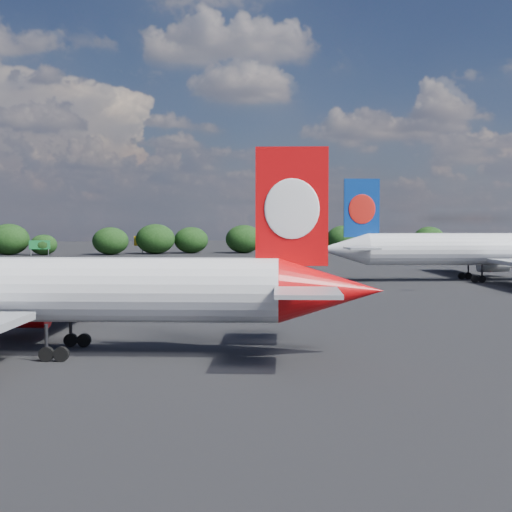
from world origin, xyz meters
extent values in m
plane|color=black|center=(0.00, 60.00, 0.00)|extent=(500.00, 500.00, 0.00)
cylinder|color=silver|center=(-1.16, 17.63, 5.18)|extent=(39.57, 13.78, 5.18)
cone|color=red|center=(22.10, 12.35, 5.18)|extent=(9.24, 6.89, 5.18)
cube|color=red|center=(19.06, 13.04, 11.82)|extent=(5.68, 1.77, 9.33)
ellipsoid|color=white|center=(18.99, 12.73, 11.63)|extent=(4.29, 1.17, 4.77)
ellipsoid|color=white|center=(19.13, 13.34, 11.63)|extent=(4.29, 1.17, 4.77)
cube|color=#A2A4A9|center=(18.81, 7.25, 5.60)|extent=(5.93, 7.10, 0.31)
cube|color=#A2A4A9|center=(21.34, 18.37, 5.60)|extent=(5.93, 7.10, 0.31)
cube|color=#A2A4A9|center=(-0.20, 31.23, 3.53)|extent=(11.16, 21.72, 0.57)
cylinder|color=red|center=(-3.37, 26.63, 2.18)|extent=(5.68, 3.88, 2.80)
cube|color=#A2A4A9|center=(-3.37, 26.63, 2.90)|extent=(2.29, 0.81, 1.24)
cylinder|color=black|center=(0.17, 14.13, 1.56)|extent=(0.35, 0.35, 2.59)
cylinder|color=black|center=(0.17, 14.13, 0.57)|extent=(1.22, 0.71, 1.14)
cylinder|color=black|center=(1.29, 13.88, 0.57)|extent=(1.22, 0.71, 1.14)
cylinder|color=black|center=(1.55, 20.20, 1.56)|extent=(0.35, 0.35, 2.59)
cylinder|color=black|center=(1.55, 20.20, 0.57)|extent=(1.22, 0.71, 1.14)
cylinder|color=black|center=(2.66, 19.95, 0.57)|extent=(1.22, 0.71, 1.14)
cylinder|color=silver|center=(68.65, 72.83, 5.58)|extent=(42.75, 11.20, 5.58)
cone|color=silver|center=(43.23, 76.26, 5.58)|extent=(9.59, 6.72, 5.58)
cube|color=navy|center=(46.54, 75.81, 12.71)|extent=(6.15, 1.37, 10.04)
ellipsoid|color=red|center=(46.50, 75.48, 12.51)|extent=(4.67, 0.85, 5.13)
ellipsoid|color=red|center=(46.59, 76.14, 12.51)|extent=(4.67, 0.85, 5.13)
cube|color=#A2A4A9|center=(44.61, 69.88, 6.02)|extent=(5.87, 7.30, 0.33)
cube|color=#A2A4A9|center=(46.26, 82.04, 6.02)|extent=(5.87, 7.30, 0.33)
cube|color=#A2A4A9|center=(72.80, 86.90, 3.79)|extent=(10.17, 23.08, 0.61)
cylinder|color=#A2A4A9|center=(74.26, 81.07, 2.34)|extent=(5.93, 3.73, 3.01)
cube|color=#A2A4A9|center=(74.26, 81.07, 3.12)|extent=(2.48, 0.66, 1.34)
cylinder|color=black|center=(65.99, 69.81, 1.67)|extent=(0.35, 0.35, 2.79)
cylinder|color=black|center=(65.99, 69.81, 0.61)|extent=(1.28, 0.66, 1.23)
cylinder|color=black|center=(64.77, 69.97, 0.61)|extent=(1.28, 0.66, 1.23)
cylinder|color=black|center=(66.88, 76.44, 1.67)|extent=(0.35, 0.35, 2.79)
cylinder|color=black|center=(66.88, 76.44, 0.61)|extent=(1.28, 0.66, 1.23)
cylinder|color=black|center=(65.67, 76.60, 0.61)|extent=(1.28, 0.66, 1.23)
cube|color=#167031|center=(-18.00, 176.00, 3.20)|extent=(6.00, 0.30, 2.60)
cylinder|color=gray|center=(-20.50, 176.00, 1.00)|extent=(0.20, 0.20, 2.00)
cylinder|color=gray|center=(-15.50, 176.00, 1.00)|extent=(0.20, 0.20, 2.00)
cube|color=gold|center=(12.00, 182.00, 4.00)|extent=(5.00, 0.30, 3.00)
cylinder|color=gray|center=(12.00, 182.00, 1.25)|extent=(0.30, 0.30, 2.50)
ellipsoid|color=black|center=(-27.56, 182.26, 4.67)|extent=(12.15, 10.28, 9.35)
ellipsoid|color=black|center=(-17.17, 178.97, 3.07)|extent=(7.99, 6.76, 6.15)
ellipsoid|color=black|center=(2.45, 176.97, 4.16)|extent=(10.82, 9.15, 8.32)
ellipsoid|color=black|center=(16.00, 179.79, 4.61)|extent=(12.00, 10.15, 9.23)
ellipsoid|color=black|center=(27.28, 182.32, 4.13)|extent=(10.74, 9.09, 8.26)
ellipsoid|color=black|center=(43.69, 179.92, 4.46)|extent=(11.58, 9.80, 8.91)
ellipsoid|color=black|center=(62.14, 179.47, 3.05)|extent=(7.92, 6.70, 6.09)
ellipsoid|color=black|center=(75.35, 176.18, 4.36)|extent=(11.34, 9.59, 8.72)
ellipsoid|color=black|center=(87.74, 182.97, 3.12)|extent=(8.11, 6.86, 6.24)
ellipsoid|color=black|center=(106.06, 179.84, 4.12)|extent=(10.71, 9.06, 8.24)
camera|label=1|loc=(5.92, -41.56, 10.86)|focal=50.00mm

